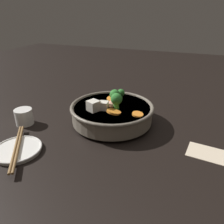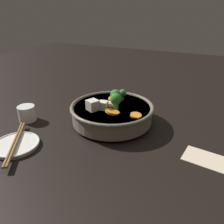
{
  "view_description": "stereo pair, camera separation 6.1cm",
  "coord_description": "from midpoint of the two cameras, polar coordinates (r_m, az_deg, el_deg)",
  "views": [
    {
      "loc": [
        -0.25,
        0.64,
        0.37
      ],
      "look_at": [
        0.0,
        0.0,
        0.04
      ],
      "focal_mm": 35.0,
      "sensor_mm": 36.0,
      "label": 1
    },
    {
      "loc": [
        -0.31,
        0.62,
        0.37
      ],
      "look_at": [
        0.0,
        0.0,
        0.04
      ],
      "focal_mm": 35.0,
      "sensor_mm": 36.0,
      "label": 2
    }
  ],
  "objects": [
    {
      "name": "tea_cup",
      "position": [
        0.83,
        -23.98,
        -1.15
      ],
      "size": [
        0.06,
        0.06,
        0.06
      ],
      "color": "white",
      "rests_on": "ground_plane"
    },
    {
      "name": "stirfry_bowl",
      "position": [
        0.76,
        -2.3,
        0.1
      ],
      "size": [
        0.29,
        0.29,
        0.12
      ],
      "color": "slate",
      "rests_on": "ground_plane"
    },
    {
      "name": "napkin",
      "position": [
        0.67,
        21.35,
        -10.07
      ],
      "size": [
        0.12,
        0.09,
        0.0
      ],
      "color": "beige",
      "rests_on": "ground_plane"
    },
    {
      "name": "chopsticks_pair",
      "position": [
        0.69,
        -25.96,
        -8.23
      ],
      "size": [
        0.15,
        0.2,
        0.01
      ],
      "color": "olive",
      "rests_on": "side_saucer"
    },
    {
      "name": "ground_plane",
      "position": [
        0.78,
        -2.24,
        -2.82
      ],
      "size": [
        3.0,
        3.0,
        0.0
      ],
      "primitive_type": "plane",
      "color": "black"
    },
    {
      "name": "side_saucer",
      "position": [
        0.7,
        -25.81,
        -8.89
      ],
      "size": [
        0.14,
        0.14,
        0.01
      ],
      "color": "white",
      "rests_on": "ground_plane"
    }
  ]
}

